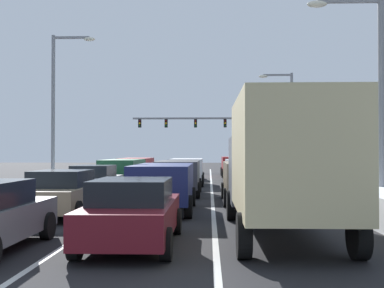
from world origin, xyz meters
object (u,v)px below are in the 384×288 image
Objects in this scene: sedan_maroon_center_lane_nearest at (133,212)px; suv_green_left_lane_fourth at (123,171)px; box_truck_right_lane_nearest at (282,161)px; street_lamp_right_near at (370,82)px; suv_charcoal_center_lane_third at (179,174)px; suv_red_left_lane_fifth at (136,167)px; suv_tan_right_lane_second at (248,178)px; suv_silver_right_lane_third at (244,171)px; suv_white_center_lane_fourth at (187,169)px; suv_navy_center_lane_second at (163,183)px; sedan_black_center_lane_fifth at (187,169)px; suv_red_right_lane_fifth at (234,165)px; street_lamp_right_mid at (287,116)px; sedan_tan_left_lane_second at (63,193)px; sedan_silver_left_lane_third at (94,182)px; roadside_sign_right at (311,129)px; street_lamp_left_mid at (59,97)px; traffic_light_gantry at (207,128)px; sedan_green_right_lane_fourth at (238,171)px.

suv_green_left_lane_fourth reaches higher than sedan_maroon_center_lane_nearest.
box_truck_right_lane_nearest is 6.71m from street_lamp_right_near.
suv_green_left_lane_fourth is (-3.21, 16.56, 0.25)m from sedan_maroon_center_lane_nearest.
suv_red_left_lane_fifth is (-3.60, 9.92, 0.00)m from suv_charcoal_center_lane_third.
suv_tan_right_lane_second is 6.21m from street_lamp_right_near.
suv_green_left_lane_fourth is at bearing 177.58° from suv_silver_right_lane_third.
street_lamp_right_near is (7.32, 6.03, 3.79)m from sedan_maroon_center_lane_nearest.
suv_white_center_lane_fourth and suv_red_left_lane_fifth have the same top height.
sedan_black_center_lane_fifth is at bearing 90.29° from suv_navy_center_lane_second.
street_lamp_right_mid is at bearing -42.08° from suv_red_right_lane_fifth.
sedan_tan_left_lane_second is at bearing 122.37° from sedan_maroon_center_lane_nearest.
suv_red_right_lane_fifth is at bearing 98.27° from street_lamp_right_near.
suv_charcoal_center_lane_third is 1.00× the size of suv_white_center_lane_fourth.
suv_red_right_lane_fifth is 0.65× the size of street_lamp_right_near.
suv_green_left_lane_fourth reaches higher than sedan_silver_left_lane_third.
box_truck_right_lane_nearest is 1.60× the size of sedan_silver_left_lane_third.
sedan_tan_left_lane_second is 29.34m from roadside_sign_right.
suv_green_left_lane_fourth is 1.00× the size of suv_red_left_lane_fifth.
street_lamp_left_mid reaches higher than suv_green_left_lane_fourth.
traffic_light_gantry is at bearing 87.76° from suv_charcoal_center_lane_third.
suv_white_center_lane_fourth is 25.21m from traffic_light_gantry.
sedan_maroon_center_lane_nearest is 11.25m from sedan_silver_left_lane_third.
box_truck_right_lane_nearest reaches higher than suv_red_left_lane_fifth.
suv_red_left_lane_fifth reaches higher than sedan_maroon_center_lane_nearest.
sedan_silver_left_lane_third is 0.32× the size of traffic_light_gantry.
box_truck_right_lane_nearest is at bearing -80.07° from suv_white_center_lane_fourth.
suv_navy_center_lane_second is 0.89× the size of roadside_sign_right.
suv_green_left_lane_fourth is (-7.02, -13.54, 0.00)m from suv_red_right_lane_fifth.
suv_red_right_lane_fifth is 17.14m from street_lamp_left_mid.
roadside_sign_right is at bearing 60.56° from suv_charcoal_center_lane_third.
suv_green_left_lane_fourth is at bearing 131.25° from suv_charcoal_center_lane_third.
traffic_light_gantry reaches higher than sedan_black_center_lane_fifth.
roadside_sign_right reaches higher than sedan_tan_left_lane_second.
sedan_black_center_lane_fifth is 0.60× the size of street_lamp_right_near.
sedan_maroon_center_lane_nearest is 25.86m from sedan_black_center_lane_fifth.
box_truck_right_lane_nearest is at bearing -73.95° from suv_charcoal_center_lane_third.
sedan_green_right_lane_fourth is at bearing 101.98° from street_lamp_right_near.
suv_red_right_lane_fifth is 1.00× the size of suv_red_left_lane_fifth.
suv_silver_right_lane_third reaches higher than sedan_black_center_lane_fifth.
suv_silver_right_lane_third is 1.00× the size of suv_red_left_lane_fifth.
street_lamp_left_mid is at bearing 141.13° from suv_tan_right_lane_second.
suv_charcoal_center_lane_third is at bearing -89.00° from sedan_black_center_lane_fifth.
suv_charcoal_center_lane_third is at bearing -133.45° from suv_silver_right_lane_third.
sedan_black_center_lane_fifth is (-3.81, -4.24, -0.25)m from suv_red_right_lane_fifth.
street_lamp_right_near is (3.58, -16.86, 3.79)m from sedan_green_right_lane_fourth.
street_lamp_right_near is at bearing -62.70° from suv_white_center_lane_fourth.
sedan_green_right_lane_fourth is 0.92× the size of suv_charcoal_center_lane_third.
suv_white_center_lane_fourth is 1.09× the size of sedan_tan_left_lane_second.
box_truck_right_lane_nearest is at bearing -90.55° from suv_red_right_lane_fifth.
street_lamp_right_mid is 5.05m from roadside_sign_right.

